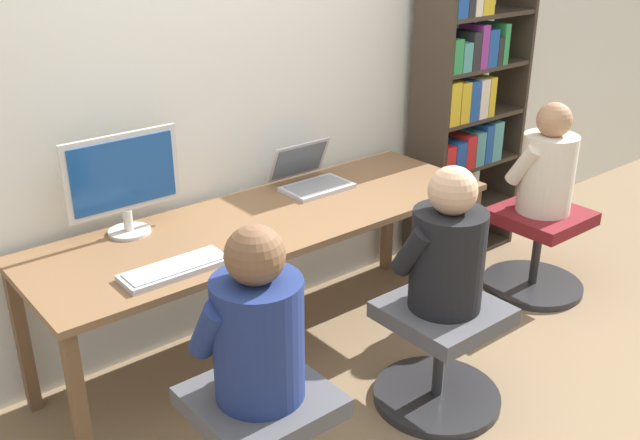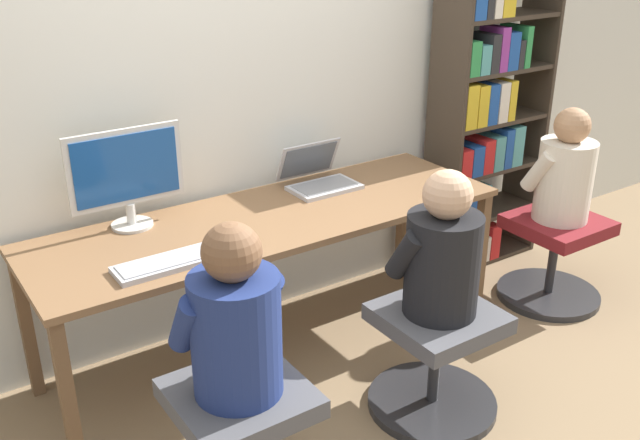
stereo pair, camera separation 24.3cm
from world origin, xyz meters
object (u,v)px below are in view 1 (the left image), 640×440
object	(u,v)px
person_near_shelf	(547,166)
person_at_monitor	(257,326)
office_chair_right	(440,351)
person_at_laptop	(447,248)
laptop	(311,178)
desktop_monitor	(124,181)
keyboard	(175,269)
bookshelf	(463,122)
office_chair_side	(537,248)

from	to	relation	value
person_near_shelf	person_at_monitor	bearing A→B (deg)	-170.55
office_chair_right	person_at_laptop	distance (m)	0.48
laptop	office_chair_right	bearing A→B (deg)	-92.25
desktop_monitor	person_at_laptop	bearing A→B (deg)	-47.21
desktop_monitor	person_at_laptop	xyz separation A→B (m)	(0.89, -0.96, -0.21)
keyboard	bookshelf	xyz separation A→B (m)	(2.05, 0.37, 0.12)
office_chair_side	person_near_shelf	size ratio (longest dim) A/B	0.93
person_at_laptop	office_chair_side	world-z (taller)	person_at_laptop
person_at_monitor	person_at_laptop	size ratio (longest dim) A/B	1.02
person_at_laptop	person_near_shelf	xyz separation A→B (m)	(1.16, 0.34, -0.00)
bookshelf	office_chair_side	bearing A→B (deg)	-87.65
office_chair_right	person_at_laptop	size ratio (longest dim) A/B	0.91
office_chair_right	bookshelf	bearing A→B (deg)	38.51
person_at_laptop	person_near_shelf	bearing A→B (deg)	16.35
keyboard	person_at_laptop	bearing A→B (deg)	-30.27
laptop	keyboard	xyz separation A→B (m)	(-0.95, -0.38, -0.03)
desktop_monitor	laptop	world-z (taller)	desktop_monitor
office_chair_right	keyboard	bearing A→B (deg)	149.54
desktop_monitor	person_at_monitor	bearing A→B (deg)	-91.03
office_chair_side	person_near_shelf	distance (m)	0.47
desktop_monitor	person_at_monitor	distance (m)	0.99
office_chair_side	person_near_shelf	world-z (taller)	person_near_shelf
person_at_monitor	keyboard	bearing A→B (deg)	90.36
person_near_shelf	desktop_monitor	bearing A→B (deg)	163.12
keyboard	office_chair_side	world-z (taller)	keyboard
office_chair_right	person_at_monitor	world-z (taller)	person_at_monitor
desktop_monitor	bookshelf	bearing A→B (deg)	-1.75
laptop	person_at_laptop	distance (m)	0.91
person_near_shelf	laptop	bearing A→B (deg)	153.16
bookshelf	person_at_laptop	bearing A→B (deg)	-141.61
bookshelf	office_chair_side	distance (m)	0.82
bookshelf	person_near_shelf	size ratio (longest dim) A/B	2.92
laptop	keyboard	size ratio (longest dim) A/B	0.80
laptop	person_near_shelf	bearing A→B (deg)	-26.84
desktop_monitor	person_near_shelf	size ratio (longest dim) A/B	0.83
laptop	office_chair_side	distance (m)	1.36
desktop_monitor	office_chair_right	size ratio (longest dim) A/B	0.90
laptop	office_chair_right	size ratio (longest dim) A/B	0.60
desktop_monitor	keyboard	size ratio (longest dim) A/B	1.19
person_at_laptop	bookshelf	xyz separation A→B (m)	(1.14, 0.90, 0.11)
desktop_monitor	bookshelf	xyz separation A→B (m)	(2.03, -0.06, -0.10)
person_at_monitor	person_near_shelf	bearing A→B (deg)	9.45
keyboard	person_near_shelf	xyz separation A→B (m)	(2.08, -0.19, 0.00)
desktop_monitor	office_chair_side	xyz separation A→B (m)	(2.06, -0.63, -0.69)
keyboard	person_near_shelf	bearing A→B (deg)	-5.29
laptop	person_at_monitor	xyz separation A→B (m)	(-0.95, -0.92, -0.02)
keyboard	laptop	bearing A→B (deg)	21.71
person_at_monitor	bookshelf	distance (m)	2.24
keyboard	person_near_shelf	world-z (taller)	person_near_shelf
keyboard	person_at_monitor	world-z (taller)	person_at_monitor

